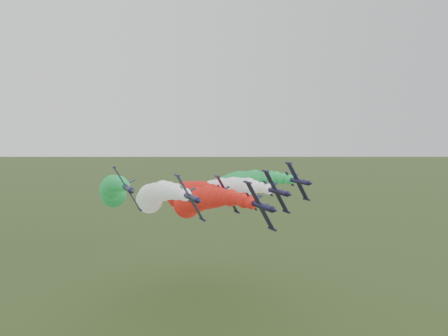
{
  "coord_description": "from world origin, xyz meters",
  "views": [
    {
      "loc": [
        -36.59,
        -83.55,
        54.3
      ],
      "look_at": [
        -3.34,
        0.99,
        46.99
      ],
      "focal_mm": 35.0,
      "sensor_mm": 36.0,
      "label": 1
    }
  ],
  "objects": [
    {
      "name": "jet_outer_left",
      "position": [
        -19.83,
        51.48,
        36.86
      ],
      "size": [
        12.41,
        73.78,
        18.83
      ],
      "rotation": [
        0.0,
        1.05,
        0.0
      ],
      "color": "black",
      "rests_on": "ground"
    },
    {
      "name": "jet_inner_right",
      "position": [
        9.36,
        43.13,
        35.84
      ],
      "size": [
        12.49,
        73.87,
        18.91
      ],
      "rotation": [
        0.0,
        1.05,
        0.0
      ],
      "color": "black",
      "rests_on": "ground"
    },
    {
      "name": "jet_lead",
      "position": [
        0.72,
        33.05,
        35.0
      ],
      "size": [
        12.4,
        73.78,
        18.82
      ],
      "rotation": [
        0.0,
        1.05,
        0.0
      ],
      "color": "black",
      "rests_on": "ground"
    },
    {
      "name": "jet_trail",
      "position": [
        4.35,
        57.62,
        33.72
      ],
      "size": [
        11.88,
        73.25,
        18.3
      ],
      "rotation": [
        0.0,
        1.05,
        0.0
      ],
      "color": "black",
      "rests_on": "ground"
    },
    {
      "name": "jet_inner_left",
      "position": [
        -9.34,
        43.23,
        35.56
      ],
      "size": [
        12.48,
        73.86,
        18.9
      ],
      "rotation": [
        0.0,
        1.05,
        0.0
      ],
      "color": "black",
      "rests_on": "ground"
    },
    {
      "name": "jet_outer_right",
      "position": [
        19.29,
        51.46,
        36.71
      ],
      "size": [
        12.68,
        74.06,
        19.1
      ],
      "rotation": [
        0.0,
        1.05,
        0.0
      ],
      "color": "black",
      "rests_on": "ground"
    }
  ]
}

